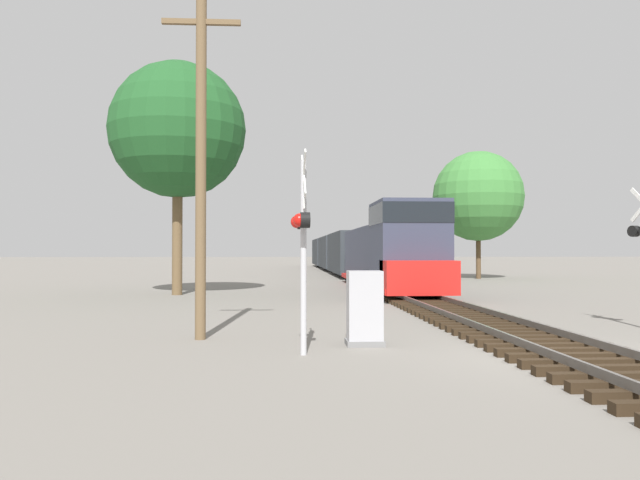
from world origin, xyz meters
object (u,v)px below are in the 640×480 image
(relay_cabinet, at_px, (365,309))
(utility_pole, at_px, (201,159))
(tree_mid_background, at_px, (478,196))
(freight_train, at_px, (345,253))
(crossing_signal_near, at_px, (302,233))
(tree_far_right, at_px, (178,130))

(relay_cabinet, distance_m, utility_pole, 5.05)
(relay_cabinet, xyz_separation_m, tree_mid_background, (12.41, 31.10, 5.20))
(freight_train, bearing_deg, crossing_signal_near, -96.88)
(crossing_signal_near, distance_m, utility_pole, 3.64)
(freight_train, relative_size, relay_cabinet, 38.62)
(relay_cabinet, xyz_separation_m, utility_pole, (-3.63, 1.10, 3.33))
(freight_train, bearing_deg, tree_far_right, -112.76)
(freight_train, bearing_deg, relay_cabinet, -95.13)
(crossing_signal_near, bearing_deg, tree_mid_background, 154.04)
(crossing_signal_near, bearing_deg, utility_pole, -138.05)
(utility_pole, bearing_deg, crossing_signal_near, -45.22)
(freight_train, height_order, relay_cabinet, freight_train)
(crossing_signal_near, relative_size, tree_far_right, 0.37)
(relay_cabinet, relative_size, tree_mid_background, 0.17)
(utility_pole, height_order, tree_mid_background, tree_mid_background)
(crossing_signal_near, distance_m, relay_cabinet, 2.40)
(tree_far_right, bearing_deg, utility_pole, -78.50)
(utility_pole, distance_m, tree_far_right, 15.30)
(crossing_signal_near, distance_m, tree_mid_background, 35.28)
(tree_far_right, bearing_deg, relay_cabinet, -67.21)
(tree_far_right, relative_size, tree_mid_background, 1.16)
(relay_cabinet, bearing_deg, utility_pole, 163.10)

